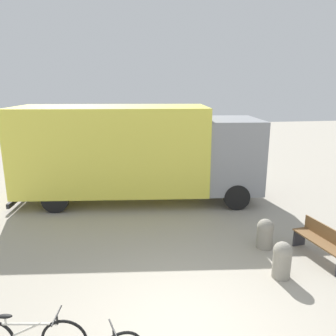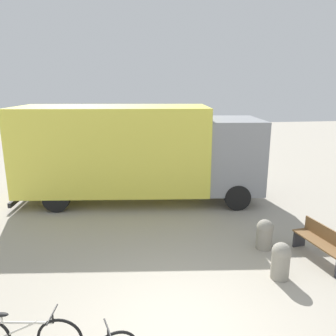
# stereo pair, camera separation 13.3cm
# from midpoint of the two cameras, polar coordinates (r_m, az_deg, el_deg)

# --- Properties ---
(ground_plane) EXTENTS (60.00, 60.00, 0.00)m
(ground_plane) POSITION_cam_midpoint_polar(r_m,az_deg,el_deg) (6.11, 2.57, -26.87)
(ground_plane) COLOR #A8A091
(delivery_truck) EXTENTS (8.61, 3.45, 3.32)m
(delivery_truck) POSITION_cam_midpoint_polar(r_m,az_deg,el_deg) (11.52, -5.17, 3.17)
(delivery_truck) COLOR #EAE04C
(delivery_truck) RESTS_ON ground
(park_bench) EXTENTS (0.60, 1.57, 0.80)m
(park_bench) POSITION_cam_midpoint_polar(r_m,az_deg,el_deg) (8.66, 25.70, -11.60)
(park_bench) COLOR brown
(park_bench) RESTS_ON ground
(bollard_near_bench) EXTENTS (0.40, 0.40, 0.82)m
(bollard_near_bench) POSITION_cam_midpoint_polar(r_m,az_deg,el_deg) (7.59, 19.53, -14.79)
(bollard_near_bench) COLOR gray
(bollard_near_bench) RESTS_ON ground
(bollard_far_bench) EXTENTS (0.42, 0.42, 0.77)m
(bollard_far_bench) POSITION_cam_midpoint_polar(r_m,az_deg,el_deg) (8.73, 16.90, -10.82)
(bollard_far_bench) COLOR gray
(bollard_far_bench) RESTS_ON ground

